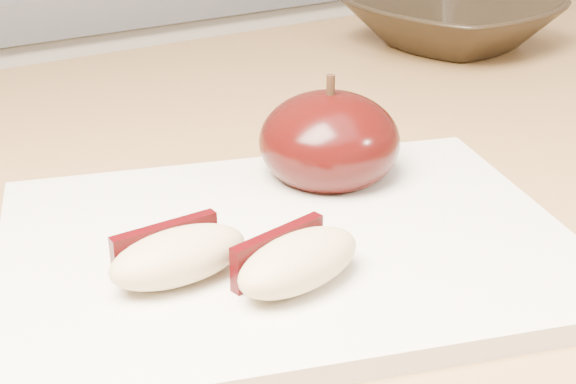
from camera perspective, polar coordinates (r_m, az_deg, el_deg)
cutting_board at (r=0.41m, az=-0.00°, el=-3.90°), size 0.33×0.28×0.01m
apple_half at (r=0.47m, az=2.96°, el=3.62°), size 0.10×0.10×0.07m
apple_wedge_a at (r=0.37m, az=-7.88°, el=-4.46°), size 0.07×0.03×0.02m
apple_wedge_b at (r=0.36m, az=0.61°, el=-4.90°), size 0.07×0.04×0.02m
bowl at (r=0.80m, az=11.64°, el=11.74°), size 0.21×0.21×0.05m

